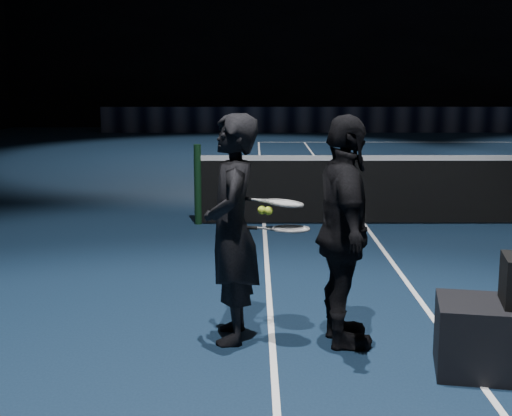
{
  "coord_description": "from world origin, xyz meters",
  "views": [
    {
      "loc": [
        -5.63,
        -9.63,
        2.04
      ],
      "look_at": [
        -5.61,
        -4.38,
        1.05
      ],
      "focal_mm": 50.0,
      "sensor_mm": 36.0,
      "label": 1
    }
  ],
  "objects_px": {
    "racket_lower": "(291,229)",
    "tennis_balls": "(265,208)",
    "racket_upper": "(285,203)",
    "player_b": "(344,232)",
    "player_a": "(232,229)"
  },
  "relations": [
    {
      "from": "racket_lower",
      "to": "tennis_balls",
      "type": "xyz_separation_m",
      "value": [
        -0.19,
        0.03,
        0.15
      ]
    },
    {
      "from": "racket_upper",
      "to": "tennis_balls",
      "type": "xyz_separation_m",
      "value": [
        -0.15,
        -0.02,
        -0.04
      ]
    },
    {
      "from": "racket_lower",
      "to": "racket_upper",
      "type": "distance_m",
      "value": 0.2
    },
    {
      "from": "player_b",
      "to": "racket_lower",
      "type": "xyz_separation_m",
      "value": [
        -0.4,
        0.05,
        0.02
      ]
    },
    {
      "from": "player_a",
      "to": "player_b",
      "type": "height_order",
      "value": "same"
    },
    {
      "from": "racket_lower",
      "to": "tennis_balls",
      "type": "distance_m",
      "value": 0.25
    },
    {
      "from": "player_a",
      "to": "racket_upper",
      "type": "distance_m",
      "value": 0.45
    },
    {
      "from": "player_a",
      "to": "racket_upper",
      "type": "xyz_separation_m",
      "value": [
        0.4,
        -0.01,
        0.2
      ]
    },
    {
      "from": "racket_lower",
      "to": "tennis_balls",
      "type": "relative_size",
      "value": 5.67
    },
    {
      "from": "player_a",
      "to": "racket_lower",
      "type": "relative_size",
      "value": 2.58
    },
    {
      "from": "racket_upper",
      "to": "tennis_balls",
      "type": "distance_m",
      "value": 0.15
    },
    {
      "from": "racket_lower",
      "to": "player_b",
      "type": "bearing_deg",
      "value": 0.0
    },
    {
      "from": "player_b",
      "to": "racket_lower",
      "type": "height_order",
      "value": "player_b"
    },
    {
      "from": "player_a",
      "to": "tennis_balls",
      "type": "bearing_deg",
      "value": 82.54
    },
    {
      "from": "player_b",
      "to": "player_a",
      "type": "bearing_deg",
      "value": 79.09
    }
  ]
}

